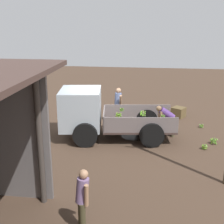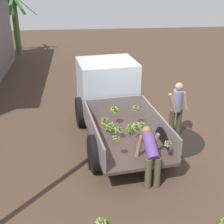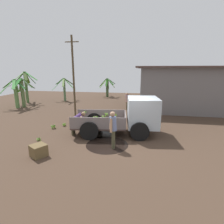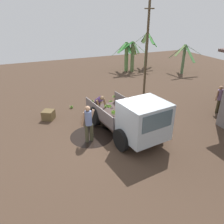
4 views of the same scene
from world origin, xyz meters
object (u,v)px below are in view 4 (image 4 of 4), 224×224
at_px(person_bystander_near_shed, 219,98).
at_px(banana_bunch_on_ground_1, 100,100).
at_px(banana_bunch_on_ground_0, 111,102).
at_px(utility_pole, 147,51).
at_px(banana_bunch_on_ground_2, 71,107).
at_px(person_foreground_visitor, 88,122).
at_px(wooden_crate_0, 48,115).
at_px(cargo_truck, 137,120).
at_px(person_worker_loading, 99,103).

distance_m(person_bystander_near_shed, banana_bunch_on_ground_1, 6.92).
bearing_deg(person_bystander_near_shed, banana_bunch_on_ground_0, 34.70).
bearing_deg(utility_pole, banana_bunch_on_ground_2, -89.84).
bearing_deg(person_foreground_visitor, person_bystander_near_shed, -96.96).
xyz_separation_m(person_foreground_visitor, banana_bunch_on_ground_2, (-3.76, 0.09, -0.83)).
xyz_separation_m(banana_bunch_on_ground_2, wooden_crate_0, (0.91, -1.44, 0.15)).
xyz_separation_m(utility_pole, banana_bunch_on_ground_1, (-0.20, -3.05, -2.85)).
height_order(utility_pole, person_bystander_near_shed, utility_pole).
bearing_deg(wooden_crate_0, utility_pole, 98.31).
relative_size(person_foreground_visitor, person_bystander_near_shed, 1.09).
xyz_separation_m(utility_pole, banana_bunch_on_ground_0, (0.24, -2.48, -2.88)).
bearing_deg(banana_bunch_on_ground_0, person_foreground_visitor, -35.43).
bearing_deg(banana_bunch_on_ground_1, banana_bunch_on_ground_2, -83.53).
relative_size(utility_pole, person_foreground_visitor, 3.44).
distance_m(banana_bunch_on_ground_1, banana_bunch_on_ground_2, 1.86).
xyz_separation_m(cargo_truck, person_foreground_visitor, (-0.84, -1.90, -0.14)).
height_order(person_foreground_visitor, wooden_crate_0, person_foreground_visitor).
distance_m(person_foreground_visitor, banana_bunch_on_ground_0, 4.41).
distance_m(banana_bunch_on_ground_0, wooden_crate_0, 3.92).
relative_size(banana_bunch_on_ground_0, banana_bunch_on_ground_2, 1.20).
bearing_deg(banana_bunch_on_ground_1, cargo_truck, -0.49).
distance_m(person_worker_loading, person_bystander_near_shed, 6.68).
xyz_separation_m(utility_pole, person_worker_loading, (1.59, -3.73, -2.22)).
relative_size(banana_bunch_on_ground_1, wooden_crate_0, 0.57).
height_order(person_foreground_visitor, banana_bunch_on_ground_2, person_foreground_visitor).
bearing_deg(person_foreground_visitor, cargo_truck, -121.10).
distance_m(utility_pole, wooden_crate_0, 6.97).
bearing_deg(person_worker_loading, person_bystander_near_shed, 65.65).
height_order(person_worker_loading, banana_bunch_on_ground_2, person_worker_loading).
relative_size(cargo_truck, person_worker_loading, 3.68).
bearing_deg(utility_pole, person_worker_loading, -66.85).
height_order(person_bystander_near_shed, wooden_crate_0, person_bystander_near_shed).
height_order(person_bystander_near_shed, banana_bunch_on_ground_1, person_bystander_near_shed).
height_order(person_bystander_near_shed, banana_bunch_on_ground_2, person_bystander_near_shed).
bearing_deg(person_worker_loading, wooden_crate_0, -110.07).
relative_size(person_foreground_visitor, wooden_crate_0, 2.98).
bearing_deg(banana_bunch_on_ground_0, utility_pole, 95.53).
xyz_separation_m(banana_bunch_on_ground_1, wooden_crate_0, (1.12, -3.29, 0.11)).
relative_size(person_foreground_visitor, banana_bunch_on_ground_0, 6.70).
relative_size(person_worker_loading, banana_bunch_on_ground_1, 4.01).
bearing_deg(cargo_truck, banana_bunch_on_ground_2, -165.87).
height_order(utility_pole, person_foreground_visitor, utility_pole).
relative_size(person_foreground_visitor, banana_bunch_on_ground_1, 5.26).
bearing_deg(banana_bunch_on_ground_2, banana_bunch_on_ground_1, 96.47).
bearing_deg(person_worker_loading, banana_bunch_on_ground_0, 131.62).
relative_size(person_bystander_near_shed, banana_bunch_on_ground_2, 7.35).
bearing_deg(wooden_crate_0, person_foreground_visitor, 25.38).
xyz_separation_m(cargo_truck, utility_pole, (-4.61, 3.09, 1.92)).
bearing_deg(banana_bunch_on_ground_0, cargo_truck, -7.98).
bearing_deg(cargo_truck, utility_pole, 138.71).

